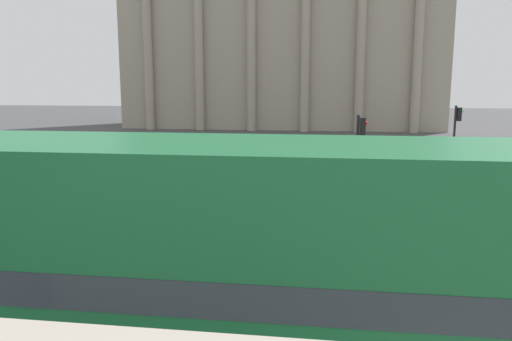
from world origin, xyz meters
The scene contains 7 objects.
double_decker_bus centered at (-3.03, 3.88, 2.28)m, with size 10.37×2.62×4.06m.
plaza_building_left centered at (-6.02, 53.89, 10.05)m, with size 34.36×11.67×20.10m.
traffic_light_mid centered at (0.13, 16.82, 2.39)m, with size 0.42×0.24×3.64m.
traffic_light_far centered at (5.58, 24.57, 2.42)m, with size 0.42×0.24×3.69m.
car_navy centered at (2.81, 22.51, 0.70)m, with size 4.20×1.93×1.35m.
pedestrian_yellow centered at (-7.66, 11.38, 0.97)m, with size 0.32×0.32×1.68m.
pedestrian_red centered at (5.66, 27.03, 0.91)m, with size 0.32×0.32×1.59m.
Camera 1 is at (-1.19, -2.55, 4.83)m, focal length 35.00 mm.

